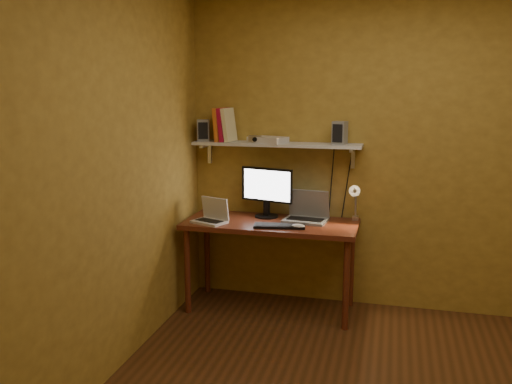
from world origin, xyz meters
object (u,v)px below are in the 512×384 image
(desk, at_px, (271,232))
(keyboard, at_px, (280,226))
(laptop, at_px, (307,213))
(mouse, at_px, (298,226))
(desk_lamp, at_px, (355,198))
(wall_shelf, at_px, (277,145))
(netbook, at_px, (212,216))
(monitor, at_px, (267,190))
(shelf_camera, at_px, (255,139))
(speaker_right, at_px, (340,133))
(speaker_left, at_px, (203,130))
(router, at_px, (268,140))

(desk, relative_size, keyboard, 3.50)
(laptop, xyz_separation_m, mouse, (-0.02, -0.28, -0.05))
(laptop, relative_size, desk_lamp, 0.98)
(wall_shelf, distance_m, netbook, 0.79)
(monitor, height_order, shelf_camera, shelf_camera)
(desk, distance_m, laptop, 0.34)
(desk_lamp, xyz_separation_m, speaker_right, (-0.14, 0.07, 0.51))
(laptop, bearing_deg, mouse, -87.69)
(desk, bearing_deg, speaker_left, 162.68)
(desk, bearing_deg, desk_lamp, 10.81)
(netbook, height_order, speaker_left, speaker_left)
(wall_shelf, relative_size, router, 4.76)
(speaker_left, bearing_deg, speaker_right, -17.44)
(laptop, xyz_separation_m, speaker_right, (0.24, 0.08, 0.65))
(desk, relative_size, router, 4.76)
(netbook, relative_size, keyboard, 0.78)
(netbook, bearing_deg, wall_shelf, 56.29)
(wall_shelf, distance_m, monitor, 0.38)
(monitor, xyz_separation_m, router, (0.00, 0.03, 0.41))
(netbook, relative_size, shelf_camera, 2.85)
(desk, xyz_separation_m, wall_shelf, (0.00, 0.19, 0.69))
(laptop, xyz_separation_m, speaker_left, (-0.92, 0.08, 0.65))
(desk, relative_size, laptop, 3.80)
(monitor, relative_size, mouse, 4.21)
(desk, relative_size, wall_shelf, 1.00)
(monitor, distance_m, mouse, 0.50)
(netbook, distance_m, shelf_camera, 0.72)
(laptop, height_order, mouse, laptop)
(wall_shelf, xyz_separation_m, speaker_left, (-0.64, 0.01, 0.11))
(keyboard, height_order, mouse, mouse)
(monitor, relative_size, speaker_left, 2.52)
(speaker_left, xyz_separation_m, speaker_right, (1.16, -0.00, 0.00))
(desk_lamp, bearing_deg, speaker_left, 176.76)
(netbook, bearing_deg, speaker_left, 139.36)
(mouse, relative_size, speaker_left, 0.60)
(desk, xyz_separation_m, router, (-0.07, 0.18, 0.73))
(monitor, height_order, router, router)
(speaker_right, distance_m, shelf_camera, 0.69)
(keyboard, xyz_separation_m, mouse, (0.15, -0.01, 0.01))
(wall_shelf, relative_size, laptop, 3.80)
(mouse, relative_size, speaker_right, 0.59)
(desk, bearing_deg, shelf_camera, 142.65)
(wall_shelf, height_order, monitor, wall_shelf)
(netbook, bearing_deg, speaker_right, 39.49)
(speaker_right, height_order, shelf_camera, speaker_right)
(netbook, bearing_deg, laptop, 39.50)
(netbook, xyz_separation_m, keyboard, (0.56, -0.02, -0.04))
(desk, distance_m, shelf_camera, 0.77)
(netbook, xyz_separation_m, speaker_right, (0.97, 0.33, 0.66))
(desk_lamp, bearing_deg, desk, -169.19)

